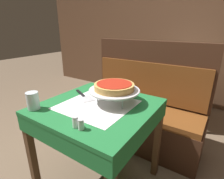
% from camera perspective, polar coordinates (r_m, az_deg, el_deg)
% --- Properties ---
extents(dining_table_front, '(0.80, 0.80, 0.76)m').
position_cam_1_polar(dining_table_front, '(1.35, -4.64, -8.67)').
color(dining_table_front, '#1E6B33').
rests_on(dining_table_front, ground_plane).
extents(dining_table_rear, '(0.79, 0.79, 0.75)m').
position_cam_1_polar(dining_table_rear, '(2.74, 21.38, 4.46)').
color(dining_table_rear, beige).
rests_on(dining_table_rear, ground_plane).
extents(booth_bench, '(1.32, 0.46, 1.16)m').
position_cam_1_polar(booth_bench, '(2.05, 9.66, -8.30)').
color(booth_bench, '#3D2316').
rests_on(booth_bench, ground_plane).
extents(back_wall_panel, '(6.00, 0.04, 2.40)m').
position_cam_1_polar(back_wall_panel, '(3.28, 21.54, 16.83)').
color(back_wall_panel, brown).
rests_on(back_wall_panel, ground_plane).
extents(pizza_pan_stand, '(0.38, 0.38, 0.10)m').
position_cam_1_polar(pizza_pan_stand, '(1.31, 0.73, -0.41)').
color(pizza_pan_stand, '#ADADB2').
rests_on(pizza_pan_stand, dining_table_front).
extents(deep_dish_pizza, '(0.30, 0.30, 0.05)m').
position_cam_1_polar(deep_dish_pizza, '(1.29, 0.74, 1.03)').
color(deep_dish_pizza, tan).
rests_on(deep_dish_pizza, pizza_pan_stand).
extents(pizza_server, '(0.28, 0.18, 0.01)m').
position_cam_1_polar(pizza_server, '(1.46, -9.28, -2.14)').
color(pizza_server, '#BCBCC1').
rests_on(pizza_server, dining_table_front).
extents(water_glass_near, '(0.08, 0.08, 0.12)m').
position_cam_1_polar(water_glass_near, '(1.33, -24.44, -3.33)').
color(water_glass_near, silver).
rests_on(water_glass_near, dining_table_front).
extents(salt_shaker, '(0.04, 0.04, 0.07)m').
position_cam_1_polar(salt_shaker, '(1.03, -11.85, -10.33)').
color(salt_shaker, silver).
rests_on(salt_shaker, dining_table_front).
extents(pepper_shaker, '(0.04, 0.04, 0.06)m').
position_cam_1_polar(pepper_shaker, '(1.01, -10.10, -11.16)').
color(pepper_shaker, silver).
rests_on(pepper_shaker, dining_table_front).
extents(napkin_holder, '(0.10, 0.05, 0.09)m').
position_cam_1_polar(napkin_holder, '(1.56, 2.88, 1.21)').
color(napkin_holder, '#B2B2B7').
rests_on(napkin_holder, dining_table_front).
extents(condiment_caddy, '(0.14, 0.14, 0.15)m').
position_cam_1_polar(condiment_caddy, '(2.63, 19.42, 7.49)').
color(condiment_caddy, black).
rests_on(condiment_caddy, dining_table_rear).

